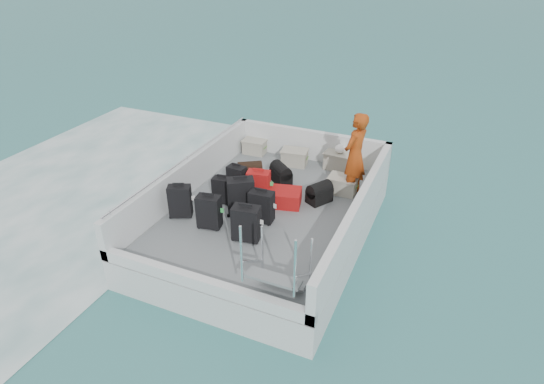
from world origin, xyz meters
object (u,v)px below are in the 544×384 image
Objects in this scene: suitcase_4 at (241,197)px; suitcase_5 at (259,186)px; crate_1 at (295,158)px; suitcase_1 at (222,191)px; suitcase_0 at (180,202)px; suitcase_6 at (246,224)px; suitcase_7 at (262,207)px; crate_0 at (255,147)px; crate_3 at (343,186)px; suitcase_8 at (281,197)px; crate_2 at (339,161)px; suitcase_2 at (237,179)px; suitcase_3 at (209,212)px; passenger at (355,155)px.

suitcase_4 is 1.19× the size of suitcase_5.
suitcase_5 is 1.11× the size of crate_1.
suitcase_0 is at bearing -128.19° from suitcase_1.
suitcase_1 is 0.76× the size of suitcase_4.
suitcase_6 is (0.39, -1.31, 0.02)m from suitcase_5.
suitcase_4 is at bearing -109.05° from suitcase_5.
suitcase_7 reaches higher than crate_0.
suitcase_0 is at bearing -144.16° from suitcase_5.
crate_0 is 0.95× the size of crate_3.
crate_2 reaches higher than suitcase_8.
suitcase_4 is at bearing -51.71° from suitcase_2.
suitcase_1 is 0.86× the size of suitcase_3.
suitcase_8 is (1.05, 0.42, -0.12)m from suitcase_1.
suitcase_5 is (0.56, -0.15, 0.04)m from suitcase_2.
suitcase_6 reaches higher than suitcase_7.
suitcase_6 is at bearing -49.64° from suitcase_1.
passenger is at bearing 25.06° from suitcase_1.
suitcase_1 is 0.72× the size of suitcase_8.
passenger is (1.22, 2.25, 0.53)m from suitcase_6.
suitcase_3 is 0.99× the size of suitcase_6.
crate_2 is 1.12× the size of crate_3.
suitcase_4 is at bearing -69.67° from crate_0.
suitcase_1 is 0.87m from suitcase_3.
suitcase_1 is 2.39m from crate_0.
suitcase_0 is 0.37× the size of passenger.
suitcase_7 is (0.96, -0.29, 0.03)m from suitcase_1.
suitcase_4 is at bearing 113.93° from suitcase_6.
suitcase_8 is 1.48× the size of crate_0.
suitcase_3 is at bearing -114.21° from crate_2.
suitcase_7 is 2.72m from crate_2.
crate_0 is at bearing 110.05° from suitcase_2.
suitcase_7 reaches higher than crate_2.
suitcase_7 is 1.11× the size of crate_1.
suitcase_0 is 1.04× the size of suitcase_7.
suitcase_4 is at bearing -93.70° from crate_1.
crate_2 is 1.32m from passenger.
suitcase_0 is 0.87m from suitcase_1.
crate_2 is (1.64, 2.34, -0.09)m from suitcase_1.
suitcase_5 reaches higher than crate_2.
crate_2 is (0.68, 2.63, -0.12)m from suitcase_7.
suitcase_0 is 1.16× the size of crate_1.
suitcase_1 is at bearing 34.10° from suitcase_0.
passenger reaches higher than suitcase_3.
passenger reaches higher than suitcase_5.
suitcase_5 is at bearing -42.76° from passenger.
crate_3 is (0.37, -1.02, -0.02)m from crate_2.
suitcase_3 is 2.82m from crate_3.
suitcase_0 reaches higher than suitcase_7.
crate_0 is at bearing 169.50° from crate_1.
suitcase_3 is 1.04× the size of suitcase_5.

